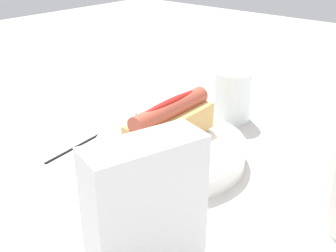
% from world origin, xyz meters
% --- Properties ---
extents(ground_plane, '(2.40, 2.40, 0.00)m').
position_xyz_m(ground_plane, '(0.00, 0.00, 0.00)').
color(ground_plane, beige).
extents(serving_bowl, '(0.23, 0.23, 0.04)m').
position_xyz_m(serving_bowl, '(-0.02, -0.00, 0.02)').
color(serving_bowl, white).
rests_on(serving_bowl, ground_plane).
extents(hotdog_front, '(0.15, 0.06, 0.06)m').
position_xyz_m(hotdog_front, '(-0.02, -0.00, 0.06)').
color(hotdog_front, tan).
rests_on(hotdog_front, serving_bowl).
extents(water_glass, '(0.07, 0.07, 0.09)m').
position_xyz_m(water_glass, '(-0.21, -0.02, 0.04)').
color(water_glass, white).
rests_on(water_glass, ground_plane).
extents(napkin_box, '(0.12, 0.07, 0.15)m').
position_xyz_m(napkin_box, '(0.17, 0.13, 0.07)').
color(napkin_box, white).
rests_on(napkin_box, ground_plane).
extents(chopstick_near, '(0.22, 0.03, 0.01)m').
position_xyz_m(chopstick_near, '(0.00, -0.15, 0.00)').
color(chopstick_near, black).
rests_on(chopstick_near, ground_plane).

